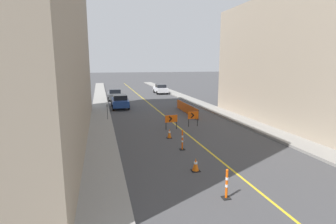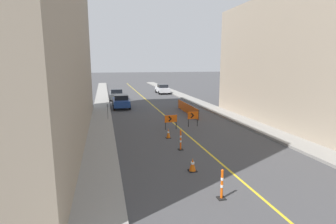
{
  "view_description": "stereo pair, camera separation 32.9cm",
  "coord_description": "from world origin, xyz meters",
  "px_view_note": "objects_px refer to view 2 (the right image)",
  "views": [
    {
      "loc": [
        -6.14,
        -0.68,
        5.2
      ],
      "look_at": [
        -0.49,
        21.04,
        1.0
      ],
      "focal_mm": 28.0,
      "sensor_mm": 36.0,
      "label": 1
    },
    {
      "loc": [
        -5.82,
        -0.76,
        5.2
      ],
      "look_at": [
        -0.49,
        21.04,
        1.0
      ],
      "focal_mm": 28.0,
      "sensor_mm": 36.0,
      "label": 2
    }
  ],
  "objects_px": {
    "traffic_cone_second": "(193,165)",
    "arrow_barricade_secondary": "(193,116)",
    "delineator_post_rear": "(181,141)",
    "arrow_barricade_primary": "(171,119)",
    "delineator_post_front": "(222,186)",
    "parked_car_curb_mid": "(117,94)",
    "parking_meter_near_curb": "(108,108)",
    "parked_car_curb_far": "(162,89)",
    "parked_car_curb_near": "(121,101)",
    "traffic_cone_third": "(168,133)"
  },
  "relations": [
    {
      "from": "traffic_cone_second",
      "to": "parked_car_curb_far",
      "type": "height_order",
      "value": "parked_car_curb_far"
    },
    {
      "from": "traffic_cone_third",
      "to": "parking_meter_near_curb",
      "type": "distance_m",
      "value": 7.91
    },
    {
      "from": "traffic_cone_second",
      "to": "arrow_barricade_primary",
      "type": "bearing_deg",
      "value": 83.01
    },
    {
      "from": "parked_car_curb_near",
      "to": "delineator_post_front",
      "type": "bearing_deg",
      "value": -83.15
    },
    {
      "from": "arrow_barricade_secondary",
      "to": "parked_car_curb_mid",
      "type": "height_order",
      "value": "parked_car_curb_mid"
    },
    {
      "from": "delineator_post_front",
      "to": "arrow_barricade_secondary",
      "type": "distance_m",
      "value": 11.82
    },
    {
      "from": "delineator_post_rear",
      "to": "arrow_barricade_secondary",
      "type": "relative_size",
      "value": 0.98
    },
    {
      "from": "delineator_post_front",
      "to": "traffic_cone_third",
      "type": "bearing_deg",
      "value": 90.03
    },
    {
      "from": "arrow_barricade_primary",
      "to": "parked_car_curb_far",
      "type": "xyz_separation_m",
      "value": [
        4.79,
        24.61,
        -0.02
      ]
    },
    {
      "from": "delineator_post_front",
      "to": "arrow_barricade_primary",
      "type": "bearing_deg",
      "value": 85.95
    },
    {
      "from": "delineator_post_front",
      "to": "arrow_barricade_primary",
      "type": "height_order",
      "value": "delineator_post_front"
    },
    {
      "from": "arrow_barricade_secondary",
      "to": "parked_car_curb_near",
      "type": "relative_size",
      "value": 0.29
    },
    {
      "from": "delineator_post_front",
      "to": "parking_meter_near_curb",
      "type": "bearing_deg",
      "value": 104.67
    },
    {
      "from": "delineator_post_rear",
      "to": "arrow_barricade_secondary",
      "type": "distance_m",
      "value": 6.1
    },
    {
      "from": "traffic_cone_second",
      "to": "delineator_post_rear",
      "type": "distance_m",
      "value": 3.24
    },
    {
      "from": "delineator_post_rear",
      "to": "parked_car_curb_far",
      "type": "bearing_deg",
      "value": 79.55
    },
    {
      "from": "arrow_barricade_secondary",
      "to": "parked_car_curb_near",
      "type": "bearing_deg",
      "value": 116.59
    },
    {
      "from": "delineator_post_front",
      "to": "parked_car_curb_far",
      "type": "distance_m",
      "value": 36.03
    },
    {
      "from": "arrow_barricade_secondary",
      "to": "parked_car_curb_near",
      "type": "distance_m",
      "value": 11.86
    },
    {
      "from": "traffic_cone_second",
      "to": "parking_meter_near_curb",
      "type": "relative_size",
      "value": 0.47
    },
    {
      "from": "arrow_barricade_primary",
      "to": "parking_meter_near_curb",
      "type": "relative_size",
      "value": 0.82
    },
    {
      "from": "delineator_post_front",
      "to": "arrow_barricade_secondary",
      "type": "bearing_deg",
      "value": 76.33
    },
    {
      "from": "traffic_cone_third",
      "to": "delineator_post_rear",
      "type": "bearing_deg",
      "value": -87.45
    },
    {
      "from": "traffic_cone_third",
      "to": "arrow_barricade_secondary",
      "type": "height_order",
      "value": "arrow_barricade_secondary"
    },
    {
      "from": "delineator_post_front",
      "to": "delineator_post_rear",
      "type": "xyz_separation_m",
      "value": [
        0.11,
        6.01,
        0.01
      ]
    },
    {
      "from": "arrow_barricade_primary",
      "to": "parking_meter_near_curb",
      "type": "xyz_separation_m",
      "value": [
        -4.81,
        4.41,
        0.34
      ]
    },
    {
      "from": "delineator_post_rear",
      "to": "parked_car_curb_far",
      "type": "relative_size",
      "value": 0.29
    },
    {
      "from": "traffic_cone_third",
      "to": "parked_car_curb_mid",
      "type": "distance_m",
      "value": 20.75
    },
    {
      "from": "traffic_cone_second",
      "to": "parked_car_curb_far",
      "type": "relative_size",
      "value": 0.15
    },
    {
      "from": "traffic_cone_third",
      "to": "delineator_post_front",
      "type": "relative_size",
      "value": 0.56
    },
    {
      "from": "parked_car_curb_mid",
      "to": "parking_meter_near_curb",
      "type": "xyz_separation_m",
      "value": [
        -1.45,
        -13.83,
        0.36
      ]
    },
    {
      "from": "arrow_barricade_secondary",
      "to": "parking_meter_near_curb",
      "type": "relative_size",
      "value": 0.89
    },
    {
      "from": "traffic_cone_second",
      "to": "parking_meter_near_curb",
      "type": "bearing_deg",
      "value": 106.8
    },
    {
      "from": "arrow_barricade_primary",
      "to": "parked_car_curb_far",
      "type": "relative_size",
      "value": 0.27
    },
    {
      "from": "parked_car_curb_mid",
      "to": "arrow_barricade_primary",
      "type": "bearing_deg",
      "value": -78.75
    },
    {
      "from": "arrow_barricade_secondary",
      "to": "parked_car_curb_far",
      "type": "xyz_separation_m",
      "value": [
        2.78,
        24.12,
        -0.09
      ]
    },
    {
      "from": "traffic_cone_second",
      "to": "traffic_cone_third",
      "type": "bearing_deg",
      "value": 87.81
    },
    {
      "from": "delineator_post_rear",
      "to": "parked_car_curb_mid",
      "type": "relative_size",
      "value": 0.29
    },
    {
      "from": "traffic_cone_second",
      "to": "arrow_barricade_secondary",
      "type": "relative_size",
      "value": 0.52
    },
    {
      "from": "traffic_cone_second",
      "to": "parked_car_curb_mid",
      "type": "bearing_deg",
      "value": 95.08
    },
    {
      "from": "arrow_barricade_secondary",
      "to": "delineator_post_rear",
      "type": "bearing_deg",
      "value": -115.4
    },
    {
      "from": "traffic_cone_second",
      "to": "arrow_barricade_secondary",
      "type": "height_order",
      "value": "arrow_barricade_secondary"
    },
    {
      "from": "traffic_cone_second",
      "to": "arrow_barricade_secondary",
      "type": "distance_m",
      "value": 9.21
    },
    {
      "from": "delineator_post_front",
      "to": "parking_meter_near_curb",
      "type": "xyz_separation_m",
      "value": [
        -4.03,
        15.4,
        0.63
      ]
    },
    {
      "from": "delineator_post_front",
      "to": "arrow_barricade_primary",
      "type": "distance_m",
      "value": 11.02
    },
    {
      "from": "arrow_barricade_primary",
      "to": "parked_car_curb_far",
      "type": "distance_m",
      "value": 25.07
    },
    {
      "from": "parked_car_curb_near",
      "to": "parking_meter_near_curb",
      "type": "xyz_separation_m",
      "value": [
        -1.65,
        -6.74,
        0.36
      ]
    },
    {
      "from": "delineator_post_front",
      "to": "parked_car_curb_near",
      "type": "bearing_deg",
      "value": 96.15
    },
    {
      "from": "delineator_post_front",
      "to": "delineator_post_rear",
      "type": "bearing_deg",
      "value": 88.92
    },
    {
      "from": "delineator_post_rear",
      "to": "arrow_barricade_primary",
      "type": "relative_size",
      "value": 1.07
    }
  ]
}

